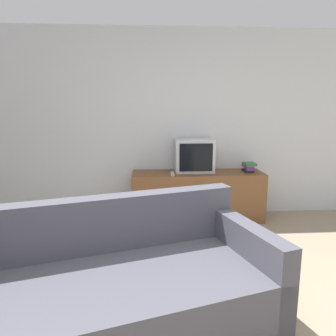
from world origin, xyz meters
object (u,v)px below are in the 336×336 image
Objects in this scene: television at (194,155)px; remote_on_stand at (172,174)px; couch at (113,296)px; tv_stand at (197,196)px; book_stack at (249,167)px.

television reaches higher than remote_on_stand.
couch is at bearing -110.72° from television.
book_stack is (0.70, 0.00, 0.40)m from tv_stand.
remote_on_stand is (-0.31, -0.20, -0.21)m from television.
book_stack is at bearing 0.01° from tv_stand.
book_stack is at bearing 37.71° from couch.
couch reaches higher than book_stack.
tv_stand is 0.51m from remote_on_stand.
tv_stand is at bearing 19.16° from remote_on_stand.
television is 2.47× the size of book_stack.
remote_on_stand is (0.58, 2.16, 0.38)m from couch.
tv_stand is 9.20× the size of remote_on_stand.
television reaches higher than tv_stand.
television is 0.43m from remote_on_stand.
book_stack reaches higher than remote_on_stand.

